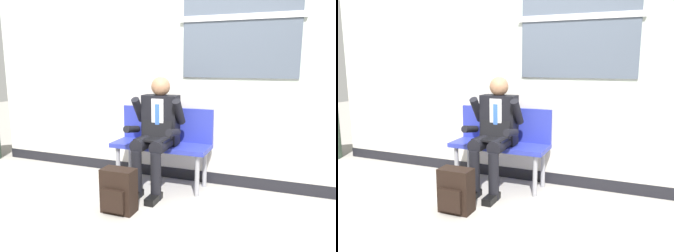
{
  "view_description": "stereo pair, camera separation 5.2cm",
  "coord_description": "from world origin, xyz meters",
  "views": [
    {
      "loc": [
        1.09,
        -3.13,
        1.4
      ],
      "look_at": [
        -0.17,
        0.06,
        0.75
      ],
      "focal_mm": 35.65,
      "sensor_mm": 36.0,
      "label": 1
    },
    {
      "loc": [
        1.14,
        -3.11,
        1.4
      ],
      "look_at": [
        -0.17,
        0.06,
        0.75
      ],
      "focal_mm": 35.65,
      "sensor_mm": 36.0,
      "label": 2
    }
  ],
  "objects": [
    {
      "name": "station_wall",
      "position": [
        0.01,
        0.61,
        1.41
      ],
      "size": [
        5.78,
        0.16,
        2.82
      ],
      "color": "beige",
      "rests_on": "ground"
    },
    {
      "name": "bench_with_person",
      "position": [
        -0.33,
        0.33,
        0.54
      ],
      "size": [
        1.11,
        0.42,
        0.89
      ],
      "color": "#28339E",
      "rests_on": "ground"
    },
    {
      "name": "ground_plane",
      "position": [
        0.0,
        0.0,
        0.0
      ],
      "size": [
        18.0,
        18.0,
        0.0
      ],
      "primitive_type": "plane",
      "color": "#9E9991"
    },
    {
      "name": "person_seated",
      "position": [
        -0.33,
        0.13,
        0.67
      ],
      "size": [
        0.57,
        0.7,
        1.25
      ],
      "color": "black",
      "rests_on": "ground"
    },
    {
      "name": "backpack",
      "position": [
        -0.44,
        -0.53,
        0.21
      ],
      "size": [
        0.32,
        0.22,
        0.42
      ],
      "color": "black",
      "rests_on": "ground"
    }
  ]
}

